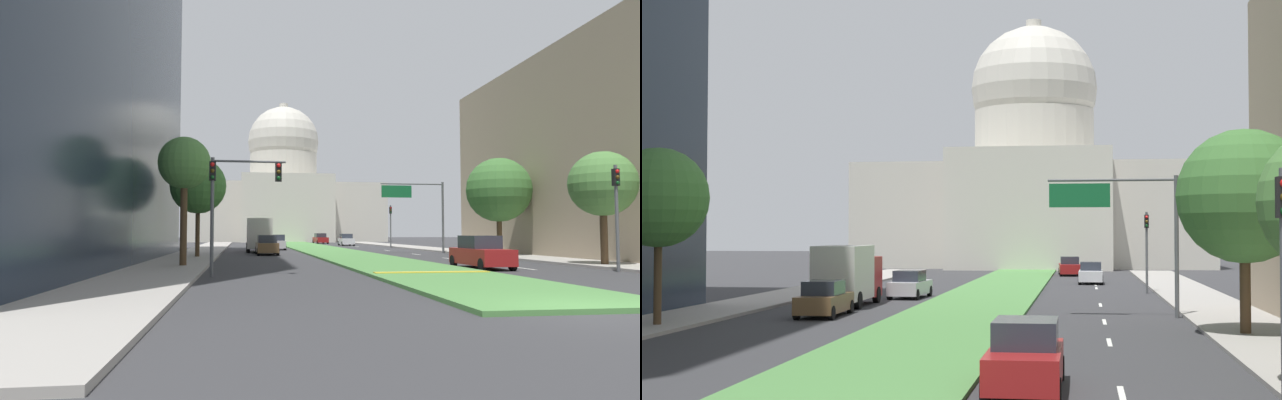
# 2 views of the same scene
# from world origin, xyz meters

# --- Properties ---
(ground_plane) EXTENTS (260.00, 260.00, 0.00)m
(ground_plane) POSITION_xyz_m (0.00, 50.27, 0.00)
(ground_plane) COLOR #333335
(grass_median) EXTENTS (5.82, 90.49, 0.14)m
(grass_median) POSITION_xyz_m (0.00, 45.24, 0.07)
(grass_median) COLOR #4C8442
(grass_median) RESTS_ON ground_plane
(median_curb_nose) EXTENTS (5.24, 0.50, 0.04)m
(median_curb_nose) POSITION_xyz_m (0.00, 11.45, 0.16)
(median_curb_nose) COLOR gold
(median_curb_nose) RESTS_ON grass_median
(lane_dashes_right) EXTENTS (0.16, 55.95, 0.01)m
(lane_dashes_right) POSITION_xyz_m (6.53, 43.90, 0.00)
(lane_dashes_right) COLOR silver
(lane_dashes_right) RESTS_ON ground_plane
(sidewalk_left) EXTENTS (4.00, 90.49, 0.15)m
(sidewalk_left) POSITION_xyz_m (-12.15, 40.22, 0.07)
(sidewalk_left) COLOR #9E9991
(sidewalk_left) RESTS_ON ground_plane
(sidewalk_right) EXTENTS (4.00, 90.49, 0.15)m
(sidewalk_right) POSITION_xyz_m (12.15, 40.22, 0.07)
(sidewalk_right) COLOR #9E9991
(sidewalk_right) RESTS_ON ground_plane
(capitol_building) EXTENTS (39.19, 23.94, 28.74)m
(capitol_building) POSITION_xyz_m (0.00, 99.81, 9.89)
(capitol_building) COLOR beige
(capitol_building) RESTS_ON ground_plane
(traffic_light_near_left) EXTENTS (3.34, 0.35, 5.20)m
(traffic_light_near_left) POSITION_xyz_m (-8.81, 12.21, 3.80)
(traffic_light_near_left) COLOR #515456
(traffic_light_near_left) RESTS_ON ground_plane
(traffic_light_near_right) EXTENTS (0.28, 0.35, 5.20)m
(traffic_light_near_right) POSITION_xyz_m (9.65, 12.18, 3.31)
(traffic_light_near_right) COLOR #515456
(traffic_light_near_right) RESTS_ON ground_plane
(traffic_light_far_right) EXTENTS (0.28, 0.35, 5.20)m
(traffic_light_far_right) POSITION_xyz_m (9.65, 52.87, 3.31)
(traffic_light_far_right) COLOR #515456
(traffic_light_far_right) RESTS_ON ground_plane
(overhead_guide_sign) EXTENTS (5.94, 0.20, 6.50)m
(overhead_guide_sign) POSITION_xyz_m (7.61, 35.81, 4.67)
(overhead_guide_sign) COLOR #515456
(overhead_guide_sign) RESTS_ON ground_plane
(street_tree_left_near) EXTENTS (2.84, 2.84, 7.11)m
(street_tree_left_near) POSITION_xyz_m (-11.49, 18.21, 5.59)
(street_tree_left_near) COLOR #4C3823
(street_tree_left_near) RESTS_ON ground_plane
(street_tree_right_near) EXTENTS (3.64, 3.64, 6.46)m
(street_tree_right_near) POSITION_xyz_m (11.62, 15.92, 4.61)
(street_tree_right_near) COLOR #4C3823
(street_tree_right_near) RESTS_ON ground_plane
(street_tree_left_mid) EXTENTS (4.10, 4.10, 7.37)m
(street_tree_left_mid) POSITION_xyz_m (-11.58, 28.63, 5.30)
(street_tree_left_mid) COLOR #4C3823
(street_tree_left_mid) RESTS_ON ground_plane
(street_tree_right_mid) EXTENTS (5.04, 5.04, 7.77)m
(street_tree_right_mid) POSITION_xyz_m (11.60, 28.34, 5.23)
(street_tree_right_mid) COLOR #4C3823
(street_tree_right_mid) RESTS_ON ground_plane
(sedan_lead_stopped) EXTENTS (1.83, 4.57, 1.74)m
(sedan_lead_stopped) POSITION_xyz_m (4.22, 15.61, 0.81)
(sedan_lead_stopped) COLOR maroon
(sedan_lead_stopped) RESTS_ON ground_plane
(sedan_midblock) EXTENTS (1.87, 4.46, 1.67)m
(sedan_midblock) POSITION_xyz_m (-6.27, 34.54, 0.78)
(sedan_midblock) COLOR brown
(sedan_midblock) RESTS_ON ground_plane
(sedan_distant) EXTENTS (2.05, 4.37, 1.64)m
(sedan_distant) POSITION_xyz_m (-4.58, 46.94, 0.77)
(sedan_distant) COLOR #BCBCC1
(sedan_distant) RESTS_ON ground_plane
(sedan_far_horizon) EXTENTS (1.91, 4.31, 1.66)m
(sedan_far_horizon) POSITION_xyz_m (6.20, 63.82, 0.78)
(sedan_far_horizon) COLOR silver
(sedan_far_horizon) RESTS_ON ground_plane
(sedan_very_far) EXTENTS (2.13, 4.79, 1.71)m
(sedan_very_far) POSITION_xyz_m (4.41, 77.02, 0.80)
(sedan_very_far) COLOR maroon
(sedan_very_far) RESTS_ON ground_plane
(box_truck_delivery) EXTENTS (2.40, 6.40, 3.20)m
(box_truck_delivery) POSITION_xyz_m (-6.76, 40.65, 1.68)
(box_truck_delivery) COLOR maroon
(box_truck_delivery) RESTS_ON ground_plane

